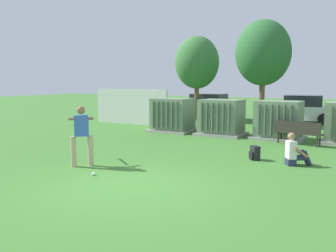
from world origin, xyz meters
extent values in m
plane|color=#3D752D|center=(0.00, 0.00, 0.00)|extent=(96.00, 96.00, 0.00)
cube|color=silver|center=(-7.45, 10.50, 1.00)|extent=(4.80, 0.12, 2.00)
cube|color=#9E9B93|center=(-3.75, 8.80, 0.06)|extent=(2.10, 1.70, 0.12)
cube|color=slate|center=(-3.75, 8.80, 0.87)|extent=(1.80, 1.40, 1.50)
cube|color=#5B7056|center=(-4.39, 8.04, 0.87)|extent=(0.06, 0.12, 1.27)
cube|color=#5B7056|center=(-4.13, 8.04, 0.87)|extent=(0.06, 0.12, 1.27)
cube|color=#5B7056|center=(-3.88, 8.04, 0.87)|extent=(0.06, 0.12, 1.27)
cube|color=#5B7056|center=(-3.62, 8.04, 0.87)|extent=(0.06, 0.12, 1.27)
cube|color=#5B7056|center=(-3.37, 8.04, 0.87)|extent=(0.06, 0.12, 1.27)
cube|color=#5B7056|center=(-3.11, 8.04, 0.87)|extent=(0.06, 0.12, 1.27)
cube|color=#9E9B93|center=(-1.26, 8.87, 0.06)|extent=(2.10, 1.70, 0.12)
cube|color=slate|center=(-1.26, 8.87, 0.87)|extent=(1.80, 1.40, 1.50)
cube|color=#5B7056|center=(-1.90, 8.11, 0.87)|extent=(0.06, 0.12, 1.27)
cube|color=#5B7056|center=(-1.65, 8.11, 0.87)|extent=(0.06, 0.12, 1.27)
cube|color=#5B7056|center=(-1.39, 8.11, 0.87)|extent=(0.06, 0.12, 1.27)
cube|color=#5B7056|center=(-1.14, 8.11, 0.87)|extent=(0.06, 0.12, 1.27)
cube|color=#5B7056|center=(-0.88, 8.11, 0.87)|extent=(0.06, 0.12, 1.27)
cube|color=#5B7056|center=(-0.63, 8.11, 0.87)|extent=(0.06, 0.12, 1.27)
cube|color=#9E9B93|center=(1.27, 9.00, 0.06)|extent=(2.10, 1.70, 0.12)
cube|color=slate|center=(1.27, 9.00, 0.87)|extent=(1.80, 1.40, 1.50)
cube|color=#5B7056|center=(0.63, 8.24, 0.87)|extent=(0.06, 0.12, 1.27)
cube|color=#5B7056|center=(0.89, 8.24, 0.87)|extent=(0.06, 0.12, 1.27)
cube|color=#5B7056|center=(1.14, 8.24, 0.87)|extent=(0.06, 0.12, 1.27)
cube|color=#5B7056|center=(1.40, 8.24, 0.87)|extent=(0.06, 0.12, 1.27)
cube|color=#5B7056|center=(1.65, 8.24, 0.87)|extent=(0.06, 0.12, 1.27)
cube|color=#5B7056|center=(1.91, 8.24, 0.87)|extent=(0.06, 0.12, 1.27)
cube|color=#5B7056|center=(3.38, 8.40, 0.87)|extent=(0.06, 0.12, 1.27)
cube|color=#2D2823|center=(2.28, 8.00, 0.45)|extent=(1.84, 0.75, 0.05)
cube|color=#2D2823|center=(2.25, 7.82, 0.70)|extent=(1.77, 0.40, 0.44)
cylinder|color=#2D2823|center=(1.56, 8.29, 0.21)|extent=(0.06, 0.06, 0.42)
cylinder|color=#2D2823|center=(3.06, 7.99, 0.21)|extent=(0.06, 0.06, 0.42)
cylinder|color=#2D2823|center=(1.51, 8.01, 0.21)|extent=(0.06, 0.06, 0.42)
cylinder|color=#2D2823|center=(3.01, 7.71, 0.21)|extent=(0.06, 0.06, 0.42)
cylinder|color=tan|center=(-2.59, 0.88, 0.44)|extent=(0.16, 0.16, 0.88)
cylinder|color=tan|center=(-2.24, 1.21, 0.44)|extent=(0.16, 0.16, 0.88)
cube|color=#3359B2|center=(-2.42, 1.05, 1.18)|extent=(0.46, 0.45, 0.60)
sphere|color=brown|center=(-2.42, 1.05, 1.62)|extent=(0.23, 0.23, 0.23)
cylinder|color=brown|center=(-2.74, 1.26, 1.34)|extent=(0.53, 0.30, 0.09)
cylinder|color=brown|center=(-2.61, 1.38, 1.34)|extent=(0.33, 0.52, 0.09)
cylinder|color=black|center=(-3.14, 1.81, 1.27)|extent=(0.63, 0.66, 0.21)
sphere|color=black|center=(-2.85, 1.51, 1.34)|extent=(0.08, 0.08, 0.08)
sphere|color=white|center=(-1.41, 0.37, 0.04)|extent=(0.09, 0.09, 0.09)
cube|color=#282D4C|center=(2.78, 4.18, 0.10)|extent=(0.38, 0.42, 0.20)
cube|color=white|center=(2.78, 4.18, 0.46)|extent=(0.37, 0.42, 0.52)
sphere|color=#9E7051|center=(2.78, 4.18, 0.85)|extent=(0.22, 0.22, 0.22)
cylinder|color=#282D4C|center=(2.92, 4.39, 0.22)|extent=(0.45, 0.34, 0.13)
cylinder|color=#282D4C|center=(3.12, 4.50, 0.23)|extent=(0.31, 0.25, 0.46)
cylinder|color=#282D4C|center=(3.03, 4.21, 0.22)|extent=(0.45, 0.34, 0.13)
cylinder|color=#282D4C|center=(3.22, 4.33, 0.23)|extent=(0.31, 0.25, 0.46)
cylinder|color=#9E7051|center=(2.85, 4.49, 0.42)|extent=(0.40, 0.28, 0.32)
cylinder|color=#9E7051|center=(3.09, 4.10, 0.42)|extent=(0.40, 0.28, 0.32)
cube|color=black|center=(1.66, 4.38, 0.22)|extent=(0.37, 0.37, 0.44)
cube|color=black|center=(1.57, 4.29, 0.15)|extent=(0.20, 0.20, 0.22)
cylinder|color=brown|center=(-5.10, 14.29, 1.11)|extent=(0.27, 0.27, 2.22)
ellipsoid|color=#387038|center=(-5.10, 14.29, 3.60)|extent=(2.74, 2.74, 3.25)
cylinder|color=brown|center=(-0.81, 13.74, 1.23)|extent=(0.30, 0.30, 2.47)
ellipsoid|color=#2D6633|center=(-0.81, 13.74, 4.00)|extent=(3.04, 3.04, 3.61)
cube|color=black|center=(-5.05, 15.75, 0.58)|extent=(4.23, 1.76, 0.80)
cube|color=#262B33|center=(-4.90, 15.75, 1.30)|extent=(2.12, 1.59, 0.64)
cylinder|color=black|center=(-6.37, 14.92, 0.32)|extent=(0.64, 0.23, 0.64)
cylinder|color=black|center=(-6.34, 16.62, 0.32)|extent=(0.64, 0.23, 0.64)
cylinder|color=black|center=(-3.76, 14.88, 0.32)|extent=(0.64, 0.23, 0.64)
cylinder|color=black|center=(-3.74, 16.58, 0.32)|extent=(0.64, 0.23, 0.64)
cube|color=silver|center=(0.84, 16.20, 0.58)|extent=(4.37, 2.18, 0.80)
cube|color=#262B33|center=(0.99, 16.22, 1.30)|extent=(2.27, 1.79, 0.64)
cylinder|color=black|center=(-0.36, 15.21, 0.32)|extent=(0.66, 0.29, 0.64)
cylinder|color=black|center=(-0.55, 16.89, 0.32)|extent=(0.66, 0.29, 0.64)
cylinder|color=black|center=(2.23, 15.51, 0.32)|extent=(0.66, 0.29, 0.64)
cylinder|color=black|center=(2.03, 17.20, 0.32)|extent=(0.66, 0.29, 0.64)
camera|label=1|loc=(4.98, -6.84, 2.44)|focal=39.67mm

